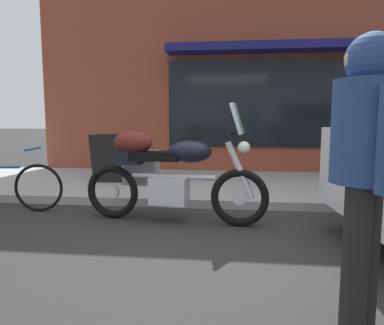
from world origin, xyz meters
The scene contains 4 objects.
ground_plane centered at (0.00, 0.00, 0.00)m, with size 80.00×80.00×0.00m, color #2B2B2B.
touring_motorcycle centered at (-0.58, 0.70, 0.61)m, with size 2.24×0.81×1.41m.
pedestrian_walking centered at (0.96, -1.47, 1.06)m, with size 0.39×0.56×1.68m.
sandwich_board_sign centered at (-1.94, 2.56, 0.55)m, with size 0.55×0.40×0.84m.
Camera 1 is at (0.25, -3.47, 1.23)m, focal length 33.31 mm.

